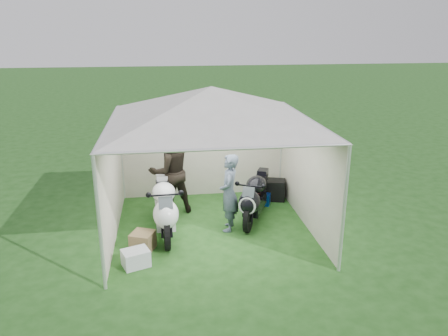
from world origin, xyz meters
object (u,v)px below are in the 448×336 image
at_px(paddock_stand, 262,199).
at_px(equipment_box, 275,190).
at_px(crate_2, 134,258).
at_px(person_dark_jacket, 170,171).
at_px(canopy_tent, 212,108).
at_px(motorcycle_white, 165,207).
at_px(person_blue_jacket, 229,193).
at_px(motorcycle_black, 254,197).
at_px(crate_0, 136,258).
at_px(crate_1, 143,241).

relative_size(paddock_stand, equipment_box, 0.74).
bearing_deg(crate_2, person_dark_jacket, 71.46).
distance_m(canopy_tent, equipment_box, 3.19).
relative_size(motorcycle_white, crate_2, 8.15).
relative_size(canopy_tent, person_blue_jacket, 3.44).
xyz_separation_m(motorcycle_black, paddock_stand, (0.37, 0.84, -0.41)).
distance_m(equipment_box, crate_2, 4.21).
relative_size(paddock_stand, person_blue_jacket, 0.22).
bearing_deg(person_dark_jacket, motorcycle_black, 139.78).
height_order(canopy_tent, crate_0, canopy_tent).
relative_size(motorcycle_black, crate_1, 4.70).
bearing_deg(crate_1, crate_0, -99.90).
relative_size(motorcycle_white, paddock_stand, 5.93).
bearing_deg(person_blue_jacket, equipment_box, 150.83).
distance_m(canopy_tent, motorcycle_black, 2.25).
relative_size(canopy_tent, motorcycle_black, 3.00).
distance_m(motorcycle_black, person_dark_jacket, 1.98).
distance_m(motorcycle_white, person_blue_jacket, 1.35).
bearing_deg(canopy_tent, crate_0, -138.28).
bearing_deg(canopy_tent, person_blue_jacket, -20.04).
height_order(paddock_stand, crate_1, crate_1).
bearing_deg(crate_1, motorcycle_black, 23.46).
bearing_deg(person_blue_jacket, person_dark_jacket, -117.87).
bearing_deg(paddock_stand, person_dark_jacket, -175.44).
height_order(canopy_tent, paddock_stand, canopy_tent).
xyz_separation_m(motorcycle_white, crate_1, (-0.44, -0.62, -0.42)).
xyz_separation_m(motorcycle_black, crate_0, (-2.49, -1.62, -0.40)).
bearing_deg(paddock_stand, person_blue_jacket, -129.32).
xyz_separation_m(motorcycle_black, person_dark_jacket, (-1.81, 0.66, 0.45)).
distance_m(motorcycle_white, motorcycle_black, 1.99).
relative_size(person_blue_jacket, crate_1, 4.09).
bearing_deg(canopy_tent, paddock_stand, 39.34).
height_order(motorcycle_black, crate_0, motorcycle_black).
xyz_separation_m(canopy_tent, paddock_stand, (1.33, 1.09, -2.44)).
distance_m(paddock_stand, crate_2, 3.74).
height_order(person_blue_jacket, equipment_box, person_blue_jacket).
distance_m(motorcycle_white, crate_2, 1.34).
bearing_deg(motorcycle_white, person_blue_jacket, -0.49).
xyz_separation_m(canopy_tent, motorcycle_black, (0.96, 0.25, -2.02)).
xyz_separation_m(motorcycle_white, person_dark_jacket, (0.14, 1.08, 0.40)).
bearing_deg(motorcycle_white, person_dark_jacket, 80.19).
bearing_deg(equipment_box, paddock_stand, -142.69).
xyz_separation_m(person_blue_jacket, equipment_box, (1.36, 1.49, -0.57)).
height_order(canopy_tent, equipment_box, canopy_tent).
xyz_separation_m(person_dark_jacket, crate_0, (-0.68, -2.28, -0.85)).
distance_m(equipment_box, crate_0, 4.24).
bearing_deg(paddock_stand, canopy_tent, -140.66).
height_order(person_dark_jacket, equipment_box, person_dark_jacket).
bearing_deg(paddock_stand, motorcycle_white, -151.67).
xyz_separation_m(paddock_stand, crate_1, (-2.76, -1.87, 0.04)).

